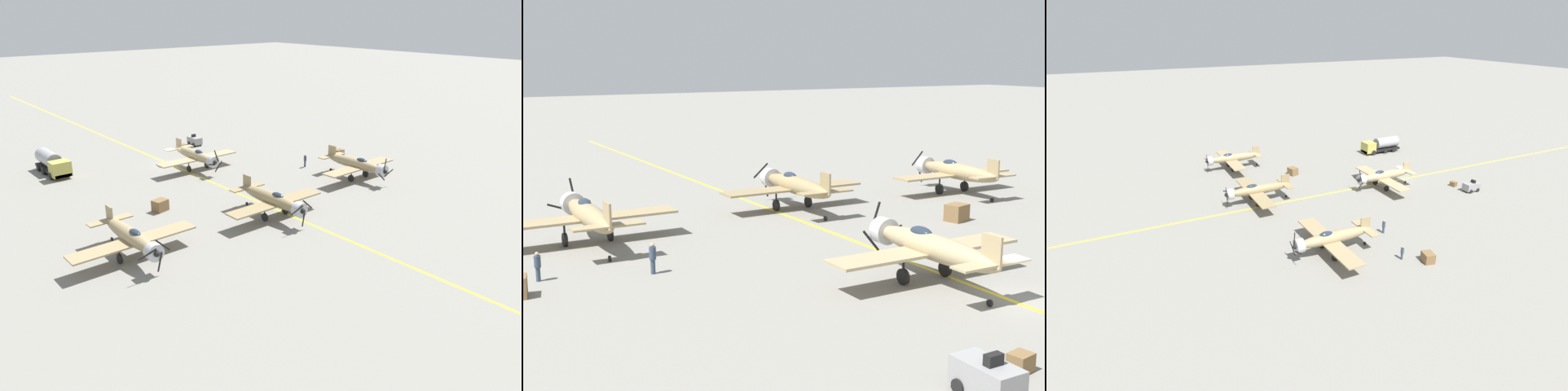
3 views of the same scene
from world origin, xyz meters
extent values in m
plane|color=gray|center=(0.00, 0.00, 0.00)|extent=(400.00, 400.00, 0.00)
cube|color=yellow|center=(0.00, 0.00, 0.00)|extent=(0.30, 160.00, 0.01)
ellipsoid|color=#9E8960|center=(17.76, 23.14, 2.05)|extent=(1.50, 9.50, 1.42)
cylinder|color=#B7B7BC|center=(17.76, 27.59, 2.05)|extent=(1.58, 0.90, 1.58)
ellipsoid|color=#232D3D|center=(17.76, 24.28, 2.61)|extent=(0.80, 1.70, 0.76)
cube|color=#9E8960|center=(17.76, 23.90, 1.71)|extent=(12.00, 2.10, 0.16)
cube|color=#9E8960|center=(17.76, 19.05, 2.20)|extent=(4.40, 1.10, 0.12)
cube|color=#9E8960|center=(17.76, 19.05, 2.85)|extent=(0.14, 1.30, 1.60)
sphere|color=black|center=(17.76, 28.09, 2.05)|extent=(0.56, 0.56, 0.56)
cube|color=black|center=(17.52, 28.09, 1.21)|extent=(0.62, 0.06, 1.72)
cube|color=black|center=(18.61, 28.09, 2.26)|extent=(1.73, 0.06, 0.56)
cube|color=black|center=(17.16, 28.09, 2.68)|extent=(1.32, 0.06, 1.36)
cylinder|color=black|center=(16.26, 23.90, 1.08)|extent=(0.14, 0.14, 1.26)
cylinder|color=black|center=(16.26, 23.90, 0.45)|extent=(0.22, 0.90, 0.90)
cylinder|color=black|center=(19.26, 23.90, 1.08)|extent=(0.14, 0.14, 1.26)
cylinder|color=black|center=(19.26, 23.90, 0.45)|extent=(0.22, 0.90, 0.90)
cylinder|color=black|center=(17.76, 18.99, 0.18)|extent=(0.12, 0.36, 0.36)
ellipsoid|color=#9D8860|center=(-15.65, 21.51, 2.05)|extent=(1.50, 9.50, 1.42)
cylinder|color=#B7B7BC|center=(-15.65, 25.96, 2.05)|extent=(1.58, 0.90, 1.58)
ellipsoid|color=#232D3D|center=(-15.65, 22.65, 2.61)|extent=(0.80, 1.70, 0.76)
cube|color=#9D8860|center=(-15.65, 22.27, 1.71)|extent=(12.00, 2.10, 0.16)
cube|color=#9D8860|center=(-15.65, 17.42, 2.20)|extent=(4.40, 1.10, 0.12)
cube|color=#9D8860|center=(-15.65, 17.42, 2.85)|extent=(0.14, 1.30, 1.60)
sphere|color=black|center=(-15.65, 26.46, 2.05)|extent=(0.56, 0.56, 0.56)
cube|color=black|center=(-16.47, 26.46, 1.74)|extent=(1.69, 0.06, 0.74)
cube|color=black|center=(-14.98, 26.46, 1.49)|extent=(1.44, 0.06, 1.22)
cube|color=black|center=(-15.51, 26.46, 2.91)|extent=(0.43, 0.06, 1.75)
cylinder|color=black|center=(-17.15, 22.27, 1.08)|extent=(0.14, 0.14, 1.26)
cylinder|color=black|center=(-17.15, 22.27, 0.45)|extent=(0.22, 0.90, 0.90)
cylinder|color=black|center=(-14.15, 22.27, 1.08)|extent=(0.14, 0.14, 1.26)
cylinder|color=black|center=(-14.15, 22.27, 0.45)|extent=(0.22, 0.90, 0.90)
cylinder|color=black|center=(-15.65, 17.36, 0.18)|extent=(0.12, 0.36, 0.36)
ellipsoid|color=tan|center=(-1.62, 4.25, 2.05)|extent=(1.50, 9.50, 1.42)
cylinder|color=#B7B7BC|center=(-1.62, 8.70, 2.05)|extent=(1.58, 0.90, 1.58)
ellipsoid|color=#232D3D|center=(-1.62, 5.39, 2.61)|extent=(0.80, 1.70, 0.76)
cube|color=tan|center=(-1.62, 5.01, 1.71)|extent=(12.00, 2.10, 0.16)
cube|color=tan|center=(-1.62, 0.16, 2.20)|extent=(4.40, 1.10, 0.12)
cube|color=tan|center=(-1.62, 0.16, 2.85)|extent=(0.14, 1.30, 1.60)
sphere|color=black|center=(-1.62, 9.20, 2.05)|extent=(0.56, 0.56, 0.56)
cube|color=black|center=(-0.76, 9.20, 1.88)|extent=(1.74, 0.06, 0.47)
cube|color=black|center=(-1.91, 9.20, 2.88)|extent=(0.70, 0.06, 1.70)
cube|color=black|center=(-2.20, 9.20, 1.39)|extent=(1.25, 0.06, 1.41)
cylinder|color=black|center=(-3.12, 5.01, 1.08)|extent=(0.14, 0.14, 1.26)
cylinder|color=black|center=(-3.12, 5.01, 0.45)|extent=(0.22, 0.90, 0.90)
cylinder|color=black|center=(-0.12, 5.01, 1.08)|extent=(0.14, 0.14, 1.26)
cylinder|color=black|center=(-0.12, 5.01, 0.45)|extent=(0.22, 0.90, 0.90)
cylinder|color=black|center=(-1.62, 0.10, 0.18)|extent=(0.12, 0.36, 0.36)
ellipsoid|color=#958058|center=(1.64, 24.23, 2.05)|extent=(1.50, 9.50, 1.42)
cylinder|color=#B7B7BC|center=(1.64, 28.68, 2.05)|extent=(1.58, 0.90, 1.58)
ellipsoid|color=#232D3D|center=(1.64, 25.37, 2.61)|extent=(0.80, 1.70, 0.76)
cube|color=#958058|center=(1.64, 24.99, 1.71)|extent=(12.00, 2.10, 0.16)
cube|color=#958058|center=(1.64, 20.14, 2.20)|extent=(4.40, 1.10, 0.12)
cube|color=#958058|center=(1.64, 20.14, 2.85)|extent=(0.14, 1.30, 1.60)
sphere|color=black|center=(1.64, 29.18, 2.05)|extent=(0.56, 0.56, 0.56)
cube|color=black|center=(1.47, 29.18, 1.19)|extent=(0.47, 0.06, 1.74)
cube|color=black|center=(2.47, 29.18, 2.33)|extent=(1.70, 0.06, 0.70)
cube|color=black|center=(0.98, 29.18, 2.62)|extent=(1.41, 0.06, 1.25)
cylinder|color=black|center=(0.14, 24.99, 1.08)|extent=(0.14, 0.14, 1.26)
cylinder|color=black|center=(0.14, 24.99, 0.45)|extent=(0.22, 0.90, 0.90)
cylinder|color=black|center=(3.14, 24.99, 1.08)|extent=(0.14, 0.14, 1.26)
cylinder|color=black|center=(3.14, 24.99, 0.45)|extent=(0.22, 0.90, 0.90)
cylinder|color=black|center=(1.64, 20.08, 0.18)|extent=(0.12, 0.36, 0.36)
cube|color=black|center=(14.53, -6.47, 0.62)|extent=(2.25, 8.00, 0.40)
cube|color=#B2AD4C|center=(14.53, -3.51, 1.42)|extent=(2.50, 2.08, 2.00)
cylinder|color=#9E9EA3|center=(14.53, -7.79, 1.93)|extent=(2.10, 4.96, 2.10)
cylinder|color=black|center=(13.34, -3.99, 0.50)|extent=(0.30, 1.00, 1.00)
cylinder|color=black|center=(15.72, -3.99, 0.50)|extent=(0.30, 1.00, 1.00)
cylinder|color=black|center=(13.34, -6.87, 0.50)|extent=(0.30, 1.00, 1.00)
cylinder|color=black|center=(15.72, -6.87, 0.50)|extent=(0.30, 1.00, 1.00)
cylinder|color=black|center=(13.34, -8.95, 0.50)|extent=(0.30, 1.00, 1.00)
cylinder|color=black|center=(15.72, -8.95, 0.50)|extent=(0.30, 1.00, 1.00)
cube|color=gray|center=(-8.93, -6.93, 0.80)|extent=(1.40, 2.60, 1.10)
cube|color=black|center=(-8.93, -7.19, 1.57)|extent=(0.70, 0.36, 0.44)
cylinder|color=black|center=(-9.62, -6.22, 0.30)|extent=(0.20, 0.60, 0.60)
cylinder|color=black|center=(-8.24, -6.22, 0.30)|extent=(0.20, 0.60, 0.60)
cylinder|color=black|center=(-9.62, -7.65, 0.30)|extent=(0.20, 0.60, 0.60)
cylinder|color=black|center=(-8.24, -7.65, 0.30)|extent=(0.20, 0.60, 0.60)
cylinder|color=#334256|center=(-20.21, 15.47, 0.40)|extent=(0.25, 0.25, 0.80)
cylinder|color=#334256|center=(-20.21, 15.47, 1.13)|extent=(0.36, 0.36, 0.66)
sphere|color=tan|center=(-20.21, 15.47, 1.57)|extent=(0.22, 0.22, 0.22)
cylinder|color=#334256|center=(-14.24, 13.65, 0.43)|extent=(0.27, 0.27, 0.87)
cylinder|color=#334256|center=(-14.24, 13.65, 1.23)|extent=(0.40, 0.40, 0.72)
sphere|color=tan|center=(-14.24, 13.65, 1.71)|extent=(0.23, 0.23, 0.23)
cube|color=brown|center=(-6.15, -5.99, 0.39)|extent=(1.05, 0.92, 0.78)
cube|color=brown|center=(-21.90, 13.23, 0.57)|extent=(1.59, 1.42, 1.14)
cube|color=brown|center=(10.15, 15.12, 0.65)|extent=(1.82, 1.63, 1.29)
camera|label=1|loc=(35.82, 62.97, 21.45)|focal=35.00mm
camera|label=2|loc=(-27.51, -24.57, 12.28)|focal=50.00mm
camera|label=3|loc=(-50.54, 42.11, 24.39)|focal=28.00mm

